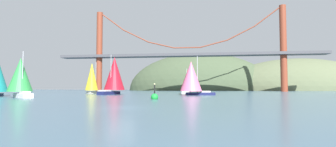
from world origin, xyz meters
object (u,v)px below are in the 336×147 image
(sailboat_pink_spinnaker, at_px, (192,77))
(channel_buoy, at_px, (155,97))
(sailboat_red_spinnaker, at_px, (188,81))
(sailboat_yellow_sail, at_px, (92,78))
(sailboat_crimson_sail, at_px, (114,74))
(sailboat_green_sail, at_px, (21,76))

(sailboat_pink_spinnaker, bearing_deg, channel_buoy, -102.08)
(sailboat_red_spinnaker, relative_size, sailboat_pink_spinnaker, 0.79)
(sailboat_red_spinnaker, xyz_separation_m, sailboat_yellow_sail, (-26.67, -5.12, 0.82))
(sailboat_red_spinnaker, height_order, sailboat_yellow_sail, sailboat_yellow_sail)
(sailboat_crimson_sail, bearing_deg, channel_buoy, -59.11)
(sailboat_yellow_sail, height_order, channel_buoy, sailboat_yellow_sail)
(sailboat_crimson_sail, bearing_deg, sailboat_red_spinnaker, 32.14)
(sailboat_red_spinnaker, distance_m, sailboat_yellow_sail, 27.17)
(channel_buoy, bearing_deg, sailboat_green_sail, 171.66)
(sailboat_crimson_sail, height_order, sailboat_green_sail, sailboat_crimson_sail)
(sailboat_yellow_sail, bearing_deg, sailboat_crimson_sail, -35.87)
(sailboat_red_spinnaker, xyz_separation_m, sailboat_green_sail, (-27.53, -33.31, 0.10))
(sailboat_red_spinnaker, distance_m, sailboat_crimson_sail, 21.38)
(sailboat_pink_spinnaker, distance_m, sailboat_crimson_sail, 20.35)
(sailboat_pink_spinnaker, relative_size, sailboat_green_sail, 1.11)
(sailboat_yellow_sail, bearing_deg, channel_buoy, -53.06)
(sailboat_yellow_sail, bearing_deg, sailboat_red_spinnaker, 10.88)
(sailboat_red_spinnaker, distance_m, channel_buoy, 37.19)
(sailboat_crimson_sail, bearing_deg, sailboat_green_sail, -113.32)
(sailboat_red_spinnaker, relative_size, sailboat_green_sail, 0.88)
(sailboat_red_spinnaker, xyz_separation_m, channel_buoy, (-2.75, -36.94, -3.32))
(sailboat_pink_spinnaker, relative_size, sailboat_crimson_sail, 0.90)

